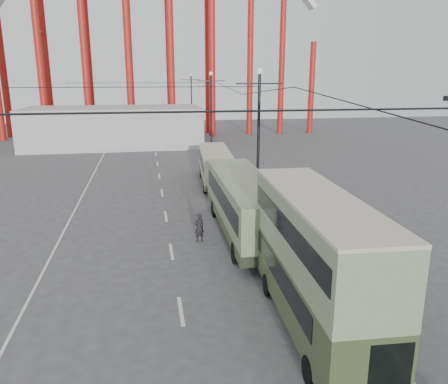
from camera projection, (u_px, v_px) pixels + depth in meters
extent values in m
plane|color=#434345|center=(225.00, 376.00, 13.16)|extent=(160.00, 160.00, 0.00)
cube|color=silver|center=(164.00, 203.00, 31.07)|extent=(0.15, 82.00, 0.01)
cube|color=silver|center=(248.00, 196.00, 33.11)|extent=(0.12, 120.00, 0.01)
cube|color=silver|center=(78.00, 204.00, 31.01)|extent=(0.12, 120.00, 0.01)
cylinder|color=black|center=(258.00, 140.00, 30.10)|extent=(0.20, 0.20, 9.00)
cylinder|color=black|center=(257.00, 199.00, 31.18)|extent=(0.44, 0.44, 0.50)
cube|color=black|center=(259.00, 84.00, 29.13)|extent=(3.20, 0.10, 0.10)
sphere|color=white|center=(260.00, 71.00, 28.92)|extent=(0.44, 0.44, 0.44)
cylinder|color=black|center=(211.00, 114.00, 51.04)|extent=(0.20, 0.20, 9.00)
cylinder|color=black|center=(211.00, 150.00, 52.12)|extent=(0.44, 0.44, 0.50)
cube|color=black|center=(211.00, 81.00, 50.07)|extent=(3.20, 0.10, 0.10)
sphere|color=white|center=(211.00, 74.00, 49.86)|extent=(0.44, 0.44, 0.44)
cylinder|color=black|center=(192.00, 103.00, 71.98)|extent=(0.20, 0.20, 9.00)
cylinder|color=black|center=(192.00, 129.00, 73.06)|extent=(0.44, 0.44, 0.50)
cube|color=black|center=(191.00, 80.00, 71.01)|extent=(3.20, 0.10, 0.10)
sphere|color=white|center=(191.00, 75.00, 70.80)|extent=(0.44, 0.44, 0.44)
cylinder|color=maroon|center=(4.00, 75.00, 63.28)|extent=(1.00, 1.00, 18.00)
cylinder|color=maroon|center=(38.00, 41.00, 59.34)|extent=(1.00, 1.00, 27.00)
cylinder|color=maroon|center=(44.00, 43.00, 63.15)|extent=(1.00, 1.00, 27.00)
cylinder|color=maroon|center=(81.00, 6.00, 59.22)|extent=(1.00, 1.00, 36.00)
cylinder|color=maroon|center=(84.00, 11.00, 63.02)|extent=(1.00, 1.00, 36.00)
cylinder|color=maroon|center=(251.00, 34.00, 65.01)|extent=(0.90, 0.90, 30.00)
cylinder|color=maroon|center=(282.00, 62.00, 66.89)|extent=(0.90, 0.90, 22.00)
cylinder|color=maroon|center=(311.00, 88.00, 68.76)|extent=(0.90, 0.90, 14.00)
cube|color=#ACABA6|center=(114.00, 127.00, 56.24)|extent=(22.00, 10.00, 5.00)
cube|color=#374223|center=(314.00, 289.00, 15.33)|extent=(2.70, 9.23, 2.01)
cube|color=black|center=(314.00, 278.00, 15.22)|extent=(2.66, 7.41, 0.82)
cube|color=slate|center=(315.00, 259.00, 15.04)|extent=(2.72, 9.23, 0.27)
cube|color=slate|center=(317.00, 228.00, 14.75)|extent=(2.70, 9.23, 2.01)
cube|color=black|center=(317.00, 225.00, 14.72)|extent=(2.72, 8.68, 0.78)
cube|color=#BEB499|center=(319.00, 198.00, 14.47)|extent=(2.72, 9.23, 0.11)
cylinder|color=black|center=(268.00, 285.00, 17.92)|extent=(0.30, 0.92, 0.91)
cylinder|color=black|center=(316.00, 282.00, 18.18)|extent=(0.30, 0.92, 0.91)
cylinder|color=black|center=(310.00, 371.00, 12.66)|extent=(0.30, 0.92, 0.91)
cylinder|color=black|center=(378.00, 365.00, 12.92)|extent=(0.30, 0.92, 0.91)
cube|color=slate|center=(244.00, 203.00, 24.57)|extent=(2.85, 11.72, 2.55)
cube|color=black|center=(244.00, 196.00, 24.46)|extent=(2.87, 10.45, 1.01)
cube|color=#374223|center=(244.00, 220.00, 24.82)|extent=(2.88, 11.72, 0.53)
cube|color=slate|center=(244.00, 179.00, 24.22)|extent=(2.87, 11.72, 0.17)
cylinder|color=black|center=(215.00, 209.00, 27.86)|extent=(0.32, 1.07, 1.06)
cylinder|color=black|center=(251.00, 208.00, 28.23)|extent=(0.32, 1.07, 1.06)
cylinder|color=black|center=(235.00, 251.00, 21.17)|extent=(0.32, 1.07, 1.06)
cylinder|color=black|center=(283.00, 248.00, 21.54)|extent=(0.32, 1.07, 1.06)
cube|color=#BEB499|center=(215.00, 165.00, 36.41)|extent=(3.00, 9.32, 2.20)
cube|color=black|center=(215.00, 161.00, 36.31)|extent=(2.96, 8.22, 0.87)
cube|color=#374223|center=(215.00, 175.00, 36.63)|extent=(3.03, 9.32, 0.46)
cube|color=#BEB499|center=(215.00, 151.00, 36.11)|extent=(3.02, 9.32, 0.15)
cylinder|color=black|center=(202.00, 173.00, 38.89)|extent=(0.33, 0.93, 0.92)
cylinder|color=black|center=(225.00, 172.00, 39.09)|extent=(0.33, 0.93, 0.92)
cylinder|color=black|center=(205.00, 187.00, 33.95)|extent=(0.33, 0.93, 0.92)
cylinder|color=black|center=(231.00, 186.00, 34.15)|extent=(0.33, 0.93, 0.92)
imported|color=black|center=(199.00, 227.00, 23.73)|extent=(0.68, 0.56, 1.59)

